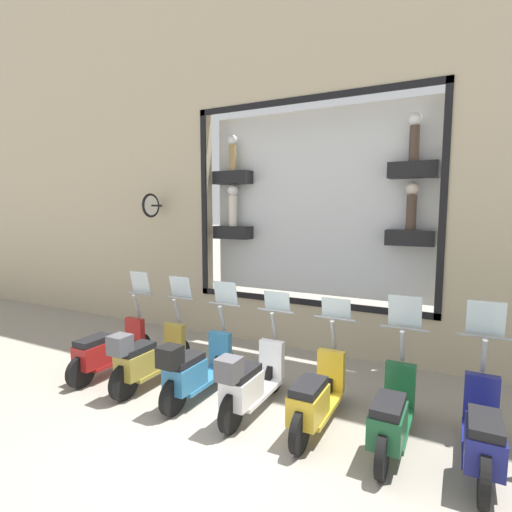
# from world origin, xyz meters

# --- Properties ---
(ground_plane) EXTENTS (120.00, 120.00, 0.00)m
(ground_plane) POSITION_xyz_m (0.00, 0.00, 0.00)
(ground_plane) COLOR gray
(building_facade) EXTENTS (1.19, 36.00, 10.91)m
(building_facade) POSITION_xyz_m (3.60, 0.00, 5.56)
(building_facade) COLOR tan
(building_facade) RESTS_ON ground_plane
(scooter_navy_0) EXTENTS (1.81, 0.61, 1.71)m
(scooter_navy_0) POSITION_xyz_m (0.73, -2.99, 0.45)
(scooter_navy_0) COLOR black
(scooter_navy_0) RESTS_ON ground_plane
(scooter_green_1) EXTENTS (1.80, 0.61, 1.69)m
(scooter_green_1) POSITION_xyz_m (0.73, -2.07, 0.43)
(scooter_green_1) COLOR black
(scooter_green_1) RESTS_ON ground_plane
(scooter_yellow_2) EXTENTS (1.80, 0.60, 1.55)m
(scooter_yellow_2) POSITION_xyz_m (0.72, -1.15, 0.43)
(scooter_yellow_2) COLOR black
(scooter_yellow_2) RESTS_ON ground_plane
(scooter_white_3) EXTENTS (1.80, 0.60, 1.56)m
(scooter_white_3) POSITION_xyz_m (0.66, -0.22, 0.48)
(scooter_white_3) COLOR black
(scooter_white_3) RESTS_ON ground_plane
(scooter_teal_4) EXTENTS (1.80, 0.60, 1.64)m
(scooter_teal_4) POSITION_xyz_m (0.67, 0.70, 0.48)
(scooter_teal_4) COLOR black
(scooter_teal_4) RESTS_ON ground_plane
(scooter_olive_5) EXTENTS (1.81, 0.60, 1.66)m
(scooter_olive_5) POSITION_xyz_m (0.67, 1.63, 0.49)
(scooter_olive_5) COLOR black
(scooter_olive_5) RESTS_ON ground_plane
(scooter_red_6) EXTENTS (1.80, 0.61, 1.67)m
(scooter_red_6) POSITION_xyz_m (0.73, 2.55, 0.44)
(scooter_red_6) COLOR black
(scooter_red_6) RESTS_ON ground_plane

